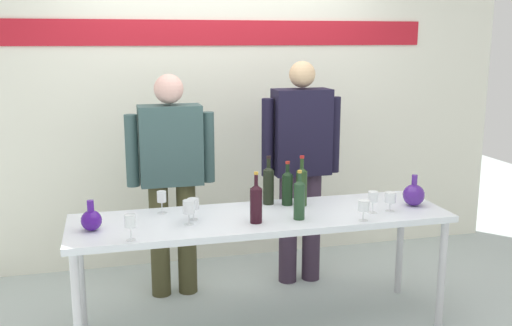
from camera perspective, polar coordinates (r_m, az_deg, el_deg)
The scene contains 18 objects.
back_wall at distance 4.90m, azimuth -3.62°, elevation 7.76°, with size 5.05×0.11×3.00m.
display_table at distance 3.73m, azimuth 0.58°, elevation -5.99°, with size 2.39×0.66×0.77m.
decanter_blue_left at distance 3.54m, azimuth -15.73°, elevation -5.33°, with size 0.12×0.12×0.18m.
decanter_blue_right at distance 4.04m, azimuth 15.09°, elevation -2.98°, with size 0.14×0.14×0.21m.
presenter_left at distance 4.23m, azimuth -8.24°, elevation -0.79°, with size 0.63×0.22×1.63m.
presenter_right at distance 4.43m, azimuth 4.39°, elevation 0.44°, with size 0.61×0.22×1.70m.
wine_bottle_0 at distance 3.91m, azimuth 3.07°, elevation -2.30°, with size 0.07×0.07×0.30m.
wine_bottle_1 at distance 3.90m, azimuth 4.46°, elevation -2.14°, with size 0.07×0.07×0.34m.
wine_bottle_2 at distance 3.53m, azimuth 0.01°, elevation -3.84°, with size 0.07×0.07×0.32m.
wine_bottle_3 at distance 3.61m, azimuth 4.23°, elevation -3.45°, with size 0.07×0.07×0.31m.
wine_bottle_4 at distance 3.92m, azimuth 1.22°, elevation -2.03°, with size 0.07×0.07×0.33m.
wine_glass_left_0 at distance 3.31m, azimuth -12.13°, elevation -5.58°, with size 0.06×0.06×0.15m.
wine_glass_left_1 at distance 3.77m, azimuth -9.17°, elevation -3.34°, with size 0.06×0.06×0.14m.
wine_glass_left_2 at distance 3.52m, azimuth -6.56°, elevation -4.31°, with size 0.07×0.07×0.15m.
wine_glass_left_3 at distance 3.61m, azimuth -6.13°, elevation -4.01°, with size 0.07×0.07×0.14m.
wine_glass_right_0 at distance 3.87m, azimuth 12.93°, elevation -3.31°, with size 0.07×0.07×0.13m.
wine_glass_right_1 at distance 3.64m, azimuth 10.44°, elevation -4.14°, with size 0.07×0.07×0.13m.
wine_glass_right_2 at distance 3.80m, azimuth 11.31°, elevation -3.29°, with size 0.06×0.06×0.14m.
Camera 1 is at (-0.92, -3.42, 1.87)m, focal length 41.12 mm.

